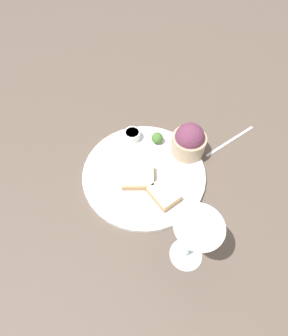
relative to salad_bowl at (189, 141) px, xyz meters
The scene contains 9 objects.
ground_plane 0.16m from the salad_bowl, 117.72° to the right, with size 4.00×4.00×0.00m, color brown.
dinner_plate 0.16m from the salad_bowl, 117.72° to the right, with size 0.34×0.34×0.01m.
salad_bowl is the anchor object (origin of this frame).
sauce_ramekin 0.17m from the salad_bowl, 165.19° to the right, with size 0.05×0.05×0.03m.
cheese_toast_near 0.18m from the salad_bowl, 113.38° to the right, with size 0.11×0.10×0.03m.
cheese_toast_far 0.17m from the salad_bowl, 84.92° to the right, with size 0.09×0.08×0.03m.
wine_glass 0.31m from the salad_bowl, 63.83° to the right, with size 0.09×0.09×0.18m.
garnish 0.10m from the salad_bowl, 169.50° to the right, with size 0.03×0.03×0.03m.
fork 0.16m from the salad_bowl, 49.69° to the left, with size 0.09×0.19×0.01m.
Camera 1 is at (0.21, -0.34, 0.63)m, focal length 28.00 mm.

